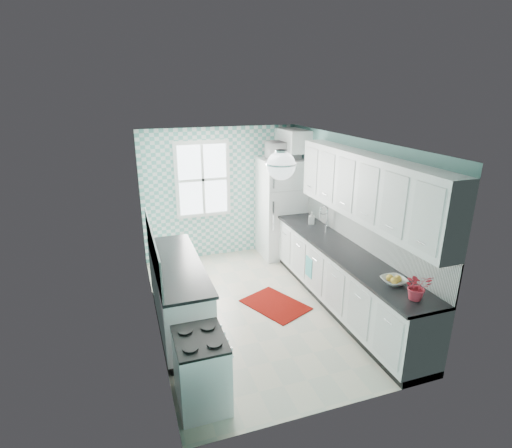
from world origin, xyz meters
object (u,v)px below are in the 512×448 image
object	(u,v)px
stove	(201,369)
microwave	(283,150)
potted_plant	(417,286)
fridge	(282,208)
ceiling_light	(281,165)
fruit_bowl	(394,281)
sink	(317,230)

from	to	relation	value
stove	microwave	size ratio (longest dim) A/B	1.32
stove	potted_plant	size ratio (longest dim) A/B	2.44
fridge	ceiling_light	bearing A→B (deg)	-114.79
fruit_bowl	fridge	bearing A→B (deg)	91.56
fridge	sink	bearing A→B (deg)	-87.47
ceiling_light	fruit_bowl	xyz separation A→B (m)	(1.20, -0.72, -1.35)
fridge	potted_plant	world-z (taller)	fridge
stove	potted_plant	xyz separation A→B (m)	(2.40, -0.27, 0.69)
ceiling_light	stove	xyz separation A→B (m)	(-1.20, -0.85, -1.91)
potted_plant	ceiling_light	bearing A→B (deg)	137.03
sink	microwave	world-z (taller)	microwave
fridge	fruit_bowl	xyz separation A→B (m)	(0.09, -3.32, 0.02)
microwave	potted_plant	bearing A→B (deg)	88.06
fruit_bowl	stove	bearing A→B (deg)	-177.05
sink	microwave	size ratio (longest dim) A/B	0.91
microwave	fruit_bowl	bearing A→B (deg)	88.22
stove	sink	world-z (taller)	sink
sink	fridge	bearing A→B (deg)	90.16
fruit_bowl	microwave	bearing A→B (deg)	91.55
ceiling_light	sink	world-z (taller)	ceiling_light
ceiling_light	fruit_bowl	bearing A→B (deg)	-31.14
ceiling_light	potted_plant	xyz separation A→B (m)	(1.20, -1.12, -1.22)
stove	sink	size ratio (longest dim) A/B	1.46
fruit_bowl	potted_plant	bearing A→B (deg)	-90.00
ceiling_light	stove	bearing A→B (deg)	-144.71
stove	potted_plant	distance (m)	2.51
microwave	stove	bearing A→B (deg)	52.82
fruit_bowl	microwave	world-z (taller)	microwave
fridge	fruit_bowl	distance (m)	3.32
fridge	stove	xyz separation A→B (m)	(-2.31, -3.44, -0.55)
potted_plant	microwave	world-z (taller)	microwave
sink	stove	bearing A→B (deg)	-142.16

